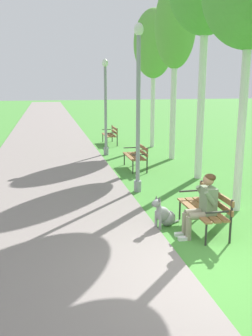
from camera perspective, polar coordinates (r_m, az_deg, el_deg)
The scene contains 11 objects.
ground_plane at distance 6.23m, azimuth 13.49°, elevation -15.34°, with size 120.00×120.00×0.00m, color #478E38.
paved_path at distance 29.06m, azimuth -12.10°, elevation 7.01°, with size 4.24×60.00×0.04m, color gray.
park_bench_near at distance 7.61m, azimuth 12.29°, elevation -5.74°, with size 0.55×1.50×0.85m.
park_bench_mid at distance 12.75m, azimuth 1.68°, elevation 2.13°, with size 0.55×1.50×0.85m.
park_bench_far at distance 18.01m, azimuth -2.35°, elevation 5.33°, with size 0.55×1.50×0.85m.
person_seated_on_near_bench at distance 7.23m, azimuth 11.78°, elevation -5.32°, with size 0.74×0.49×1.25m.
dog_grey at distance 7.73m, azimuth 5.93°, elevation -7.21°, with size 0.77×0.49×0.71m.
lamp_post_near at distance 9.80m, azimuth 1.90°, elevation 9.19°, with size 0.24×0.24×4.38m.
lamp_post_mid at distance 15.10m, azimuth -3.17°, elevation 9.48°, with size 0.24×0.24×3.84m.
birch_tree_fourth at distance 14.51m, azimuth 7.64°, elevation 20.74°, with size 1.53×1.41×6.53m.
birch_tree_fifth at distance 17.15m, azimuth 4.30°, elevation 18.46°, with size 1.79×1.55×6.08m.
Camera 1 is at (-2.48, -4.91, 2.92)m, focal length 39.49 mm.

